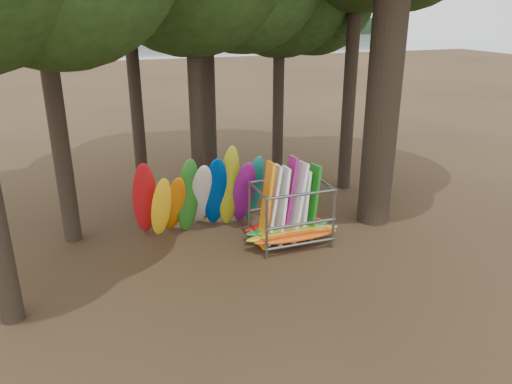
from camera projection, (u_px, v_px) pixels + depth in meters
name	position (u px, v px, depth m)	size (l,w,h in m)	color
ground	(261.00, 254.00, 14.97)	(120.00, 120.00, 0.00)	#47331E
lake	(106.00, 61.00, 67.77)	(160.00, 160.00, 0.00)	gray
far_shore	(88.00, 30.00, 111.07)	(160.00, 4.00, 4.00)	black
kayak_row	(202.00, 196.00, 15.86)	(4.28, 2.29, 3.18)	red
storage_rack	(290.00, 216.00, 15.37)	(3.09, 1.51, 2.73)	slate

